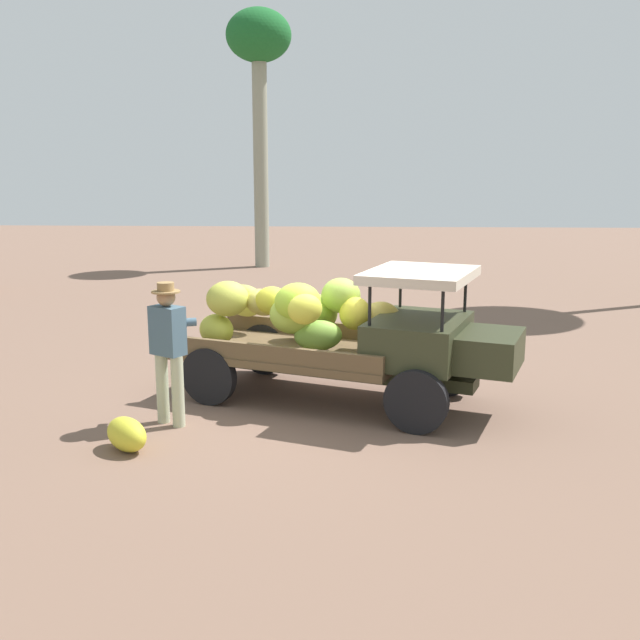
% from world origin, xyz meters
% --- Properties ---
extents(ground_plane, '(60.00, 60.00, 0.00)m').
position_xyz_m(ground_plane, '(0.00, 0.00, 0.00)').
color(ground_plane, brown).
extents(truck, '(4.66, 2.90, 1.82)m').
position_xyz_m(truck, '(0.37, 0.07, 0.94)').
color(truck, '#31341F').
rests_on(truck, ground).
extents(farmer, '(0.58, 0.55, 1.75)m').
position_xyz_m(farmer, '(-1.75, -0.91, 1.00)').
color(farmer, '#B5BB9A').
rests_on(farmer, ground).
extents(loose_banana_bunch, '(0.68, 0.67, 0.38)m').
position_xyz_m(loose_banana_bunch, '(-2.03, -1.78, 0.19)').
color(loose_banana_bunch, gold).
rests_on(loose_banana_bunch, ground).
extents(forest_tree_2, '(1.97, 1.97, 7.75)m').
position_xyz_m(forest_tree_2, '(-2.50, 13.63, 6.30)').
color(forest_tree_2, gray).
rests_on(forest_tree_2, ground).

